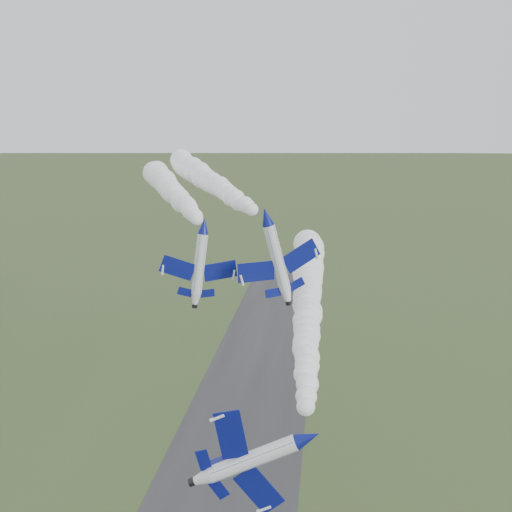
# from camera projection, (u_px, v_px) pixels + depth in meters

# --- Properties ---
(runway) EXTENTS (24.00, 260.00, 0.04)m
(runway) POSITION_uv_depth(u_px,v_px,m) (226.00, 483.00, 92.81)
(runway) COLOR #313134
(runway) RESTS_ON ground
(jet_lead) EXTENTS (4.61, 12.61, 9.50)m
(jet_lead) POSITION_uv_depth(u_px,v_px,m) (308.00, 438.00, 49.15)
(jet_lead) COLOR white
(smoke_trail_jet_lead) EXTENTS (10.93, 65.19, 5.53)m
(smoke_trail_jet_lead) POSITION_uv_depth(u_px,v_px,m) (307.00, 297.00, 83.00)
(smoke_trail_jet_lead) COLOR white
(jet_pair_left) EXTENTS (10.30, 11.94, 3.21)m
(jet_pair_left) POSITION_uv_depth(u_px,v_px,m) (204.00, 226.00, 75.10)
(jet_pair_left) COLOR white
(smoke_trail_jet_pair_left) EXTENTS (28.96, 61.41, 5.54)m
(smoke_trail_jet_pair_left) POSITION_uv_depth(u_px,v_px,m) (171.00, 190.00, 107.50)
(smoke_trail_jet_pair_left) COLOR white
(jet_pair_right) EXTENTS (11.34, 13.41, 4.31)m
(jet_pair_right) POSITION_uv_depth(u_px,v_px,m) (266.00, 216.00, 74.37)
(jet_pair_right) COLOR white
(smoke_trail_jet_pair_right) EXTENTS (33.20, 64.69, 5.45)m
(smoke_trail_jet_pair_right) POSITION_uv_depth(u_px,v_px,m) (207.00, 179.00, 109.30)
(smoke_trail_jet_pair_right) COLOR white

